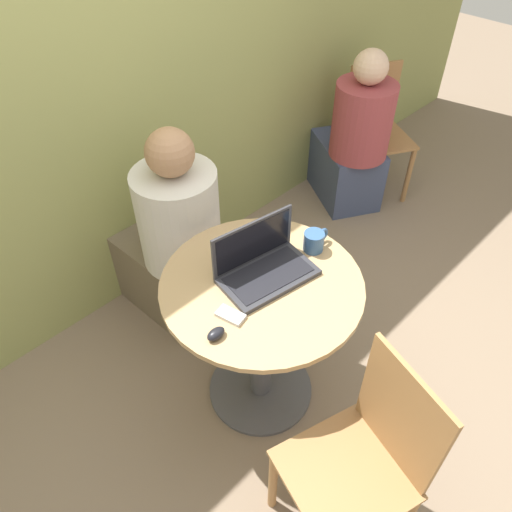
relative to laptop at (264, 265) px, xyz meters
name	(u,v)px	position (x,y,z in m)	size (l,w,h in m)	color
ground_plane	(261,389)	(-0.04, -0.03, -0.81)	(12.00, 12.00, 0.00)	#7F6B56
back_wall	(87,72)	(-0.04, 1.03, 0.49)	(7.00, 0.05, 2.60)	#939956
round_table	(261,321)	(-0.04, -0.03, -0.28)	(0.81, 0.81, 0.77)	#4C4C51
laptop	(264,265)	(0.00, 0.00, 0.00)	(0.41, 0.28, 0.22)	#2D2D33
cell_phone	(230,315)	(-0.25, -0.07, -0.04)	(0.08, 0.12, 0.02)	silver
computer_mouse	(216,334)	(-0.35, -0.10, -0.03)	(0.07, 0.04, 0.04)	black
coffee_cup	(314,241)	(0.26, -0.05, 0.00)	(0.13, 0.09, 0.09)	#335684
chair_empty	(362,462)	(-0.21, -0.69, -0.34)	(0.50, 0.50, 0.92)	#9E7042
person_seated	(174,245)	(0.04, 0.68, -0.34)	(0.41, 0.63, 1.16)	brown
chair_background	(375,131)	(1.77, 0.63, -0.35)	(0.54, 0.54, 0.89)	#9E7042
person_background	(353,145)	(1.52, 0.63, -0.36)	(0.57, 0.64, 1.11)	#3D4766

